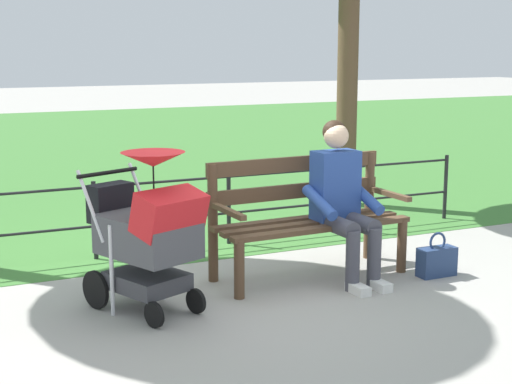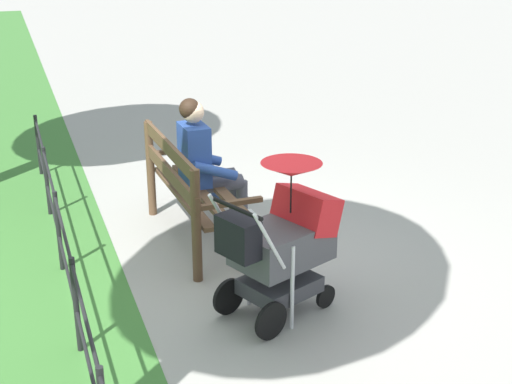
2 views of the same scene
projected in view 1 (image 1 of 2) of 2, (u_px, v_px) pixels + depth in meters
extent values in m
plane|color=#9E9B93|center=(217.00, 291.00, 5.87)|extent=(60.00, 60.00, 0.00)
cube|color=#3D7533|center=(34.00, 150.00, 13.71)|extent=(40.00, 16.00, 0.01)
cube|color=brown|center=(301.00, 219.00, 6.28)|extent=(1.60, 0.16, 0.04)
cube|color=brown|center=(312.00, 224.00, 6.13)|extent=(1.60, 0.16, 0.04)
cube|color=brown|center=(324.00, 229.00, 5.97)|extent=(1.60, 0.16, 0.04)
cube|color=brown|center=(295.00, 191.00, 6.33)|extent=(1.60, 0.09, 0.12)
cube|color=brown|center=(296.00, 164.00, 6.28)|extent=(1.60, 0.09, 0.12)
cylinder|color=brown|center=(402.00, 246.00, 6.33)|extent=(0.08, 0.08, 0.45)
cylinder|color=brown|center=(369.00, 206.00, 6.70)|extent=(0.08, 0.08, 0.95)
cube|color=brown|center=(389.00, 194.00, 6.42)|extent=(0.07, 0.56, 0.04)
cylinder|color=brown|center=(239.00, 269.00, 5.66)|extent=(0.08, 0.08, 0.45)
cylinder|color=brown|center=(213.00, 223.00, 6.03)|extent=(0.08, 0.08, 0.95)
cube|color=brown|center=(228.00, 211.00, 5.76)|extent=(0.07, 0.56, 0.04)
cylinder|color=#42424C|center=(360.00, 223.00, 6.06)|extent=(0.15, 0.40, 0.14)
cylinder|color=#42424C|center=(339.00, 226.00, 5.97)|extent=(0.15, 0.40, 0.14)
cylinder|color=#42424C|center=(374.00, 258.00, 5.93)|extent=(0.11, 0.11, 0.47)
cylinder|color=#42424C|center=(353.00, 261.00, 5.84)|extent=(0.11, 0.11, 0.47)
cube|color=silver|center=(379.00, 285.00, 5.90)|extent=(0.11, 0.22, 0.07)
cube|color=silver|center=(358.00, 289.00, 5.81)|extent=(0.11, 0.22, 0.07)
cube|color=#284793|center=(335.00, 185.00, 6.15)|extent=(0.37, 0.23, 0.56)
cylinder|color=#284793|center=(366.00, 197.00, 6.17)|extent=(0.11, 0.43, 0.23)
cylinder|color=#284793|center=(320.00, 202.00, 5.97)|extent=(0.11, 0.43, 0.23)
sphere|color=beige|center=(336.00, 136.00, 6.08)|extent=(0.20, 0.20, 0.20)
sphere|color=black|center=(334.00, 132.00, 6.10)|extent=(0.19, 0.19, 0.19)
cylinder|color=black|center=(146.00, 276.00, 5.79)|extent=(0.13, 0.27, 0.28)
cylinder|color=black|center=(96.00, 290.00, 5.45)|extent=(0.13, 0.27, 0.28)
cylinder|color=black|center=(196.00, 301.00, 5.37)|extent=(0.10, 0.18, 0.18)
cylinder|color=black|center=(154.00, 315.00, 5.09)|extent=(0.10, 0.18, 0.18)
cube|color=#38383D|center=(147.00, 281.00, 5.40)|extent=(0.59, 0.64, 0.12)
cylinder|color=silver|center=(162.00, 257.00, 5.62)|extent=(0.03, 0.03, 0.65)
cylinder|color=silver|center=(112.00, 271.00, 5.29)|extent=(0.03, 0.03, 0.65)
cube|color=#47474C|center=(148.00, 236.00, 5.33)|extent=(0.68, 0.80, 0.28)
cube|color=red|center=(170.00, 213.00, 5.13)|extent=(0.56, 0.46, 0.33)
cylinder|color=black|center=(108.00, 173.00, 5.55)|extent=(0.49, 0.23, 0.03)
cylinder|color=silver|center=(142.00, 197.00, 5.68)|extent=(0.14, 0.29, 0.49)
cylinder|color=silver|center=(90.00, 206.00, 5.35)|extent=(0.14, 0.29, 0.49)
cone|color=red|center=(153.00, 159.00, 5.17)|extent=(0.57, 0.57, 0.10)
cylinder|color=black|center=(154.00, 185.00, 5.20)|extent=(0.01, 0.01, 0.30)
cube|color=black|center=(110.00, 203.00, 5.57)|extent=(0.36, 0.27, 0.28)
cube|color=navy|center=(437.00, 262.00, 6.23)|extent=(0.32, 0.14, 0.24)
torus|color=navy|center=(438.00, 242.00, 6.20)|extent=(0.16, 0.02, 0.16)
cylinder|color=black|center=(445.00, 187.00, 8.25)|extent=(0.04, 0.04, 0.70)
cylinder|color=black|center=(344.00, 197.00, 7.72)|extent=(0.04, 0.04, 0.70)
cylinder|color=black|center=(229.00, 208.00, 7.20)|extent=(0.04, 0.04, 0.70)
cylinder|color=black|center=(95.00, 221.00, 6.67)|extent=(0.04, 0.04, 0.70)
cylinder|color=black|center=(164.00, 182.00, 6.88)|extent=(6.37, 0.02, 0.02)
cylinder|color=black|center=(164.00, 219.00, 6.94)|extent=(6.37, 0.02, 0.02)
cylinder|color=brown|center=(348.00, 69.00, 8.77)|extent=(0.24, 0.24, 3.19)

